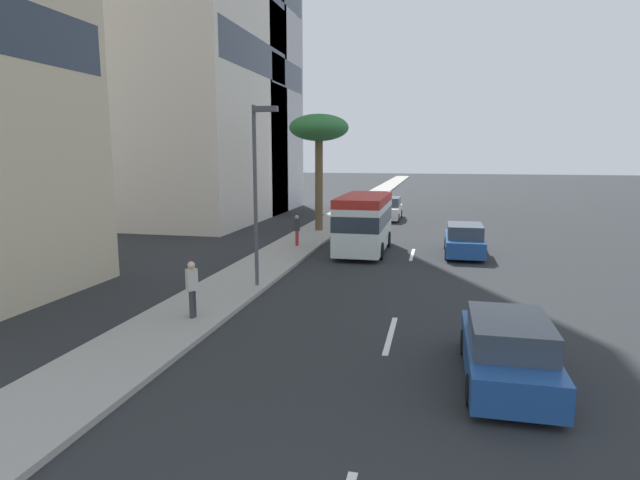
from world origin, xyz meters
TOP-DOWN VIEW (x-y plane):
  - ground_plane at (31.50, 0.00)m, footprint 198.00×198.00m
  - sidewalk_right at (31.50, 6.41)m, footprint 162.00×2.75m
  - lane_stripe_mid at (10.65, 0.00)m, footprint 3.20×0.16m
  - lane_stripe_far at (22.90, 0.00)m, footprint 3.20×0.16m
  - car_lead at (8.14, -2.83)m, footprint 4.56×1.90m
  - minibus_second at (23.14, 2.52)m, footprint 6.37×2.41m
  - car_third at (37.16, 2.52)m, footprint 4.79×1.84m
  - car_fourth at (23.38, -2.55)m, footprint 4.58×1.90m
  - pedestrian_near_lamp at (23.43, 6.21)m, footprint 0.30×0.37m
  - pedestrian_mid_block at (10.51, 6.01)m, footprint 0.38×0.38m
  - palm_tree at (29.37, 6.33)m, footprint 3.76×3.76m
  - street_lamp at (14.74, 5.32)m, footprint 0.24×0.97m

SIDE VIEW (x-z plane):
  - ground_plane at x=31.50m, z-range 0.00..0.00m
  - lane_stripe_mid at x=10.65m, z-range 0.00..0.01m
  - lane_stripe_far at x=22.90m, z-range 0.00..0.01m
  - sidewalk_right at x=31.50m, z-range 0.00..0.15m
  - car_lead at x=8.14m, z-range -0.04..1.50m
  - car_fourth at x=23.38m, z-range -0.04..1.55m
  - car_third at x=37.16m, z-range -0.05..1.65m
  - pedestrian_near_lamp at x=23.43m, z-range 0.23..1.89m
  - pedestrian_mid_block at x=10.51m, z-range 0.24..1.98m
  - minibus_second at x=23.14m, z-range 0.15..3.11m
  - street_lamp at x=14.74m, z-range 0.94..7.62m
  - palm_tree at x=29.37m, z-range 2.79..10.19m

